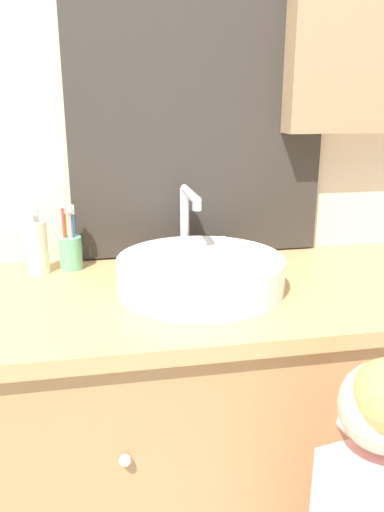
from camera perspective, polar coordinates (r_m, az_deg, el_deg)
wall_back at (r=1.47m, az=4.16°, el=17.35°), size 3.20×0.18×2.50m
vanity_counter at (r=1.44m, az=5.98°, el=-19.07°), size 1.47×0.60×0.83m
sink_basin at (r=1.20m, az=1.00°, el=-1.74°), size 0.40×0.45×0.22m
toothbrush_holder at (r=1.37m, az=-13.72°, el=0.77°), size 0.06×0.06×0.19m
soap_dispenser at (r=1.36m, az=-17.27°, el=1.07°), size 0.06×0.06×0.18m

